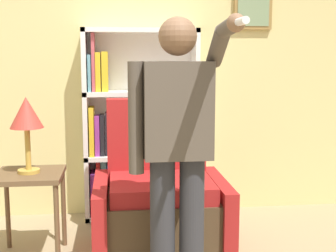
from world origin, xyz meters
name	(u,v)px	position (x,y,z in m)	size (l,w,h in m)	color
wall_back	(117,64)	(0.01, 2.03, 1.40)	(8.00, 0.11, 2.80)	#DBCC84
bookcase	(131,127)	(0.12, 1.87, 0.83)	(1.03, 0.28, 1.72)	white
armchair	(160,204)	(0.31, 1.05, 0.37)	(0.98, 0.82, 1.15)	#4C3823
person_standing	(177,143)	(0.34, 0.33, 0.97)	(0.54, 0.78, 1.70)	#2D2D33
side_table	(30,187)	(-0.64, 1.03, 0.54)	(0.48, 0.48, 0.64)	brown
table_lamp	(26,116)	(-0.64, 1.03, 1.05)	(0.24, 0.24, 0.55)	gold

